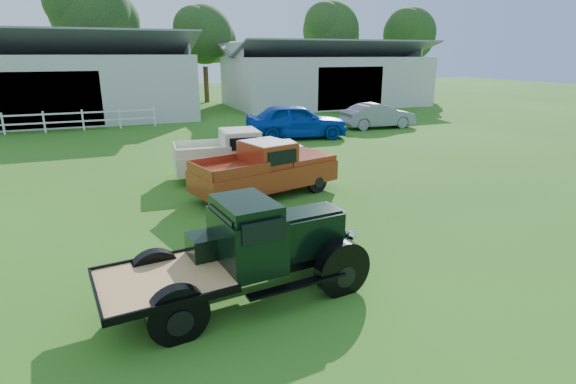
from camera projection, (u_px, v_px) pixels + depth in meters
name	position (u px, v px, depth m)	size (l,w,h in m)	color
ground	(300.00, 252.00, 10.11)	(120.00, 120.00, 0.00)	#306016
shed_left	(49.00, 77.00, 29.82)	(18.80, 10.20, 5.60)	#B6B6B6
shed_right	(325.00, 74.00, 38.26)	(16.80, 9.20, 5.20)	#B6B6B6
fence_rail	(24.00, 123.00, 24.80)	(14.20, 0.16, 1.20)	white
tree_b	(93.00, 35.00, 37.11)	(6.90, 6.90, 11.50)	black
tree_c	(205.00, 51.00, 39.80)	(5.40, 5.40, 9.00)	black
tree_d	(330.00, 46.00, 45.18)	(6.00, 6.00, 10.00)	black
tree_e	(408.00, 49.00, 46.33)	(5.70, 5.70, 9.50)	black
vintage_flatbed	(242.00, 250.00, 7.98)	(4.68, 1.85, 1.85)	black
red_pickup	(265.00, 169.00, 13.93)	(4.71, 1.81, 1.72)	maroon
white_pickup	(238.00, 154.00, 15.97)	(4.59, 1.78, 1.69)	beige
misc_car_blue	(296.00, 121.00, 23.43)	(2.13, 5.30, 1.81)	#0538A5
misc_car_grey	(378.00, 116.00, 26.72)	(1.54, 4.40, 1.45)	gray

